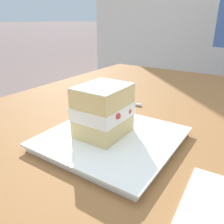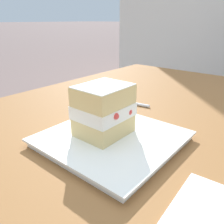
% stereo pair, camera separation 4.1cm
% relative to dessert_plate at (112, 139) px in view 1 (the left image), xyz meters
% --- Properties ---
extents(dessert_plate, '(0.23, 0.23, 0.02)m').
position_rel_dessert_plate_xyz_m(dessert_plate, '(0.00, 0.00, 0.00)').
color(dessert_plate, white).
rests_on(dessert_plate, patio_table).
extents(cake_slice, '(0.10, 0.09, 0.09)m').
position_rel_dessert_plate_xyz_m(cake_slice, '(-0.00, 0.02, 0.06)').
color(cake_slice, '#E0C17A').
rests_on(cake_slice, dessert_plate).
extents(dessert_fork, '(0.04, 0.17, 0.01)m').
position_rel_dessert_plate_xyz_m(dessert_fork, '(0.19, 0.14, -0.00)').
color(dessert_fork, silver).
rests_on(dessert_fork, patio_table).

